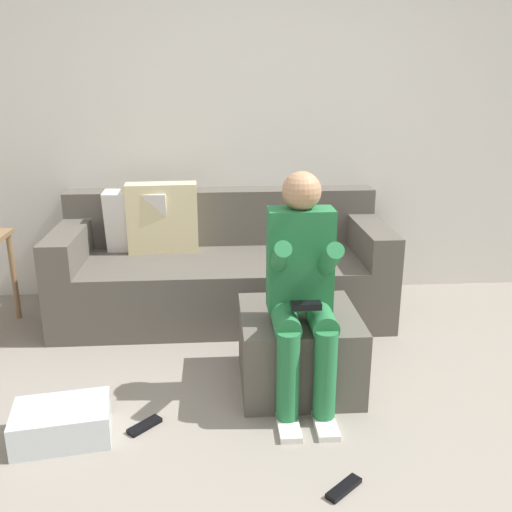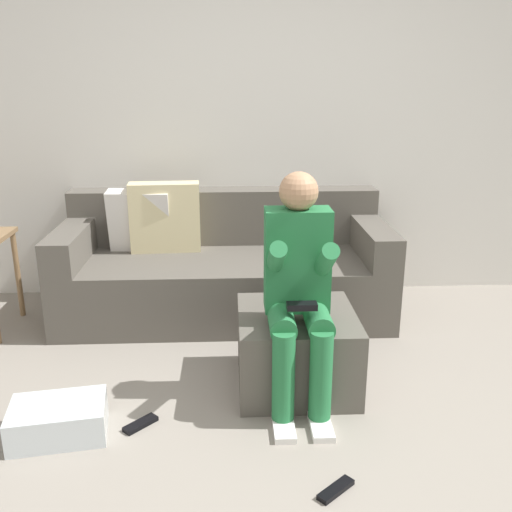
# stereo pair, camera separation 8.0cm
# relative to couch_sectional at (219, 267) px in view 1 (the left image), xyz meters

# --- Properties ---
(ground_plane) EXTENTS (7.61, 7.61, 0.00)m
(ground_plane) POSITION_rel_couch_sectional_xyz_m (0.29, -1.75, -0.32)
(ground_plane) COLOR gray
(wall_back) EXTENTS (5.86, 0.10, 2.72)m
(wall_back) POSITION_rel_couch_sectional_xyz_m (0.29, 0.44, 1.04)
(wall_back) COLOR silver
(wall_back) RESTS_ON ground_plane
(couch_sectional) EXTENTS (2.19, 0.92, 0.89)m
(couch_sectional) POSITION_rel_couch_sectional_xyz_m (0.00, 0.00, 0.00)
(couch_sectional) COLOR #59544C
(couch_sectional) RESTS_ON ground_plane
(ottoman) EXTENTS (0.61, 0.62, 0.41)m
(ottoman) POSITION_rel_couch_sectional_xyz_m (0.40, -1.05, -0.11)
(ottoman) COLOR #59544C
(ottoman) RESTS_ON ground_plane
(person_seated) EXTENTS (0.32, 0.55, 1.15)m
(person_seated) POSITION_rel_couch_sectional_xyz_m (0.39, -1.21, 0.31)
(person_seated) COLOR #26723F
(person_seated) RESTS_ON ground_plane
(storage_bin) EXTENTS (0.46, 0.35, 0.16)m
(storage_bin) POSITION_rel_couch_sectional_xyz_m (-0.73, -1.45, -0.24)
(storage_bin) COLOR silver
(storage_bin) RESTS_ON ground_plane
(remote_near_ottoman) EXTENTS (0.17, 0.15, 0.02)m
(remote_near_ottoman) POSITION_rel_couch_sectional_xyz_m (0.47, -1.89, -0.31)
(remote_near_ottoman) COLOR black
(remote_near_ottoman) RESTS_ON ground_plane
(remote_by_storage_bin) EXTENTS (0.16, 0.16, 0.02)m
(remote_by_storage_bin) POSITION_rel_couch_sectional_xyz_m (-0.37, -1.40, -0.31)
(remote_by_storage_bin) COLOR black
(remote_by_storage_bin) RESTS_ON ground_plane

